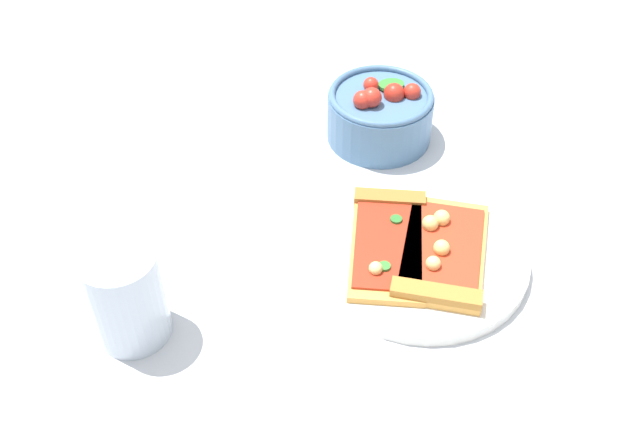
# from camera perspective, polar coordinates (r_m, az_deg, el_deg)

# --- Properties ---
(ground_plane) EXTENTS (2.40, 2.40, 0.00)m
(ground_plane) POSITION_cam_1_polar(r_m,az_deg,el_deg) (0.83, 3.99, -1.72)
(ground_plane) COLOR silver
(ground_plane) RESTS_ON ground
(plate) EXTENTS (0.23, 0.23, 0.01)m
(plate) POSITION_cam_1_polar(r_m,az_deg,el_deg) (0.81, 7.59, -3.14)
(plate) COLOR white
(plate) RESTS_ON ground_plane
(pizza_slice_near) EXTENTS (0.16, 0.09, 0.02)m
(pizza_slice_near) POSITION_cam_1_polar(r_m,az_deg,el_deg) (0.80, 5.18, -1.87)
(pizza_slice_near) COLOR gold
(pizza_slice_near) RESTS_ON plate
(pizza_slice_far) EXTENTS (0.17, 0.12, 0.02)m
(pizza_slice_far) POSITION_cam_1_polar(r_m,az_deg,el_deg) (0.79, 9.12, -3.17)
(pizza_slice_far) COLOR gold
(pizza_slice_far) RESTS_ON plate
(salad_bowl) EXTENTS (0.13, 0.13, 0.08)m
(salad_bowl) POSITION_cam_1_polar(r_m,az_deg,el_deg) (0.95, 4.57, 7.56)
(salad_bowl) COLOR #4C7299
(salad_bowl) RESTS_ON ground_plane
(soda_glass) EXTENTS (0.07, 0.07, 0.10)m
(soda_glass) POSITION_cam_1_polar(r_m,az_deg,el_deg) (0.73, -14.47, -6.12)
(soda_glass) COLOR silver
(soda_glass) RESTS_ON ground_plane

